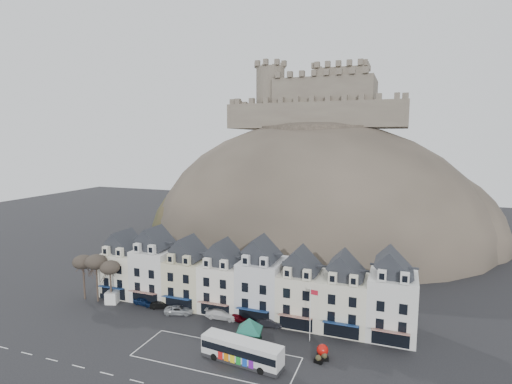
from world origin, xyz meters
TOP-DOWN VIEW (x-y plane):
  - ground at (0.00, 0.00)m, footprint 300.00×300.00m
  - coach_bay_markings at (2.00, 1.25)m, footprint 22.00×7.50m
  - townhouse_terrace at (0.15, 15.97)m, footprint 54.40×9.35m
  - castle_hill at (1.25, 68.95)m, footprint 100.00×76.00m
  - castle at (0.51, 75.93)m, footprint 50.20×22.20m
  - tree_left_far at (-29.00, 10.50)m, footprint 3.61×3.61m
  - tree_left_mid at (-26.00, 10.50)m, footprint 3.78×3.78m
  - tree_left_near at (-23.00, 10.50)m, footprint 3.43×3.43m
  - bus at (5.83, 1.15)m, footprint 11.33×3.95m
  - bus_shelter at (5.36, 5.00)m, footprint 6.73×6.73m
  - red_buoy at (15.45, 5.91)m, footprint 1.65×1.65m
  - flagpole at (12.96, 9.69)m, footprint 1.16×0.26m
  - white_van at (-23.40, 12.00)m, footprint 3.23×4.99m
  - planter_west at (15.80, 5.36)m, footprint 1.24×0.91m
  - planter_east at (15.19, 4.53)m, footprint 1.21×0.82m
  - car_navy at (-17.23, 12.00)m, footprint 4.27×2.14m
  - car_black at (-13.59, 11.85)m, footprint 3.97×2.49m
  - car_silver at (-9.60, 11.05)m, footprint 5.18×3.61m
  - car_white at (-2.16, 12.00)m, footprint 5.52×2.51m
  - car_maroon at (0.80, 12.00)m, footprint 3.83×2.14m
  - car_charcoal at (6.00, 12.00)m, footprint 4.16×2.09m

SIDE VIEW (x-z plane):
  - ground at x=0.00m, z-range 0.00..0.00m
  - coach_bay_markings at x=2.00m, z-range -0.01..0.01m
  - castle_hill at x=1.25m, z-range -33.89..34.11m
  - planter_east at x=15.19m, z-range -0.02..1.08m
  - planter_west at x=15.80m, z-range -0.02..1.09m
  - car_maroon at x=0.80m, z-range 0.00..1.23m
  - car_black at x=-13.59m, z-range 0.00..1.24m
  - car_charcoal at x=6.00m, z-range 0.00..1.31m
  - car_silver at x=-9.60m, z-range 0.00..1.33m
  - car_navy at x=-17.23m, z-range 0.00..1.40m
  - car_white at x=-2.16m, z-range 0.00..1.57m
  - red_buoy at x=15.45m, z-range 0.02..1.94m
  - white_van at x=-23.40m, z-range 0.00..2.11m
  - bus at x=5.83m, z-range 0.17..3.30m
  - bus_shelter at x=5.36m, z-range 1.20..5.56m
  - flagpole at x=12.96m, z-range 0.57..8.63m
  - townhouse_terrace at x=0.15m, z-range -0.60..11.20m
  - tree_left_near at x=-23.00m, z-range 2.64..10.47m
  - tree_left_far at x=-29.00m, z-range 2.78..11.02m
  - tree_left_mid at x=-26.00m, z-range 2.92..11.56m
  - castle at x=0.51m, z-range 29.19..51.19m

